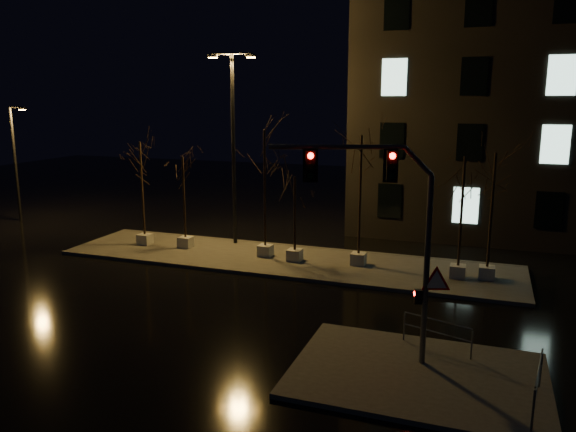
% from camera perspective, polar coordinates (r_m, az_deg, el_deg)
% --- Properties ---
extents(ground, '(90.00, 90.00, 0.00)m').
position_cam_1_polar(ground, '(21.90, -5.91, -8.82)').
color(ground, black).
rests_on(ground, ground).
extents(median, '(22.00, 5.00, 0.15)m').
position_cam_1_polar(median, '(27.12, -0.43, -4.49)').
color(median, '#403E39').
rests_on(median, ground).
extents(sidewalk_corner, '(7.00, 5.00, 0.15)m').
position_cam_1_polar(sidewalk_corner, '(16.83, 13.01, -15.44)').
color(sidewalk_corner, '#403E39').
rests_on(sidewalk_corner, ground).
extents(tree_0, '(1.80, 1.80, 5.54)m').
position_cam_1_polar(tree_0, '(29.91, -14.71, 5.02)').
color(tree_0, '#AFAEA4').
rests_on(tree_0, median).
extents(tree_1, '(1.80, 1.80, 4.82)m').
position_cam_1_polar(tree_1, '(28.87, -10.60, 3.89)').
color(tree_1, '#AFAEA4').
rests_on(tree_1, median).
extents(tree_2, '(1.80, 1.80, 6.31)m').
position_cam_1_polar(tree_2, '(26.65, -2.40, 5.87)').
color(tree_2, '#AFAEA4').
rests_on(tree_2, median).
extents(tree_3, '(1.80, 1.80, 4.13)m').
position_cam_1_polar(tree_3, '(26.05, 0.70, 2.08)').
color(tree_3, '#AFAEA4').
rests_on(tree_3, median).
extents(tree_4, '(1.80, 1.80, 6.13)m').
position_cam_1_polar(tree_4, '(25.41, 7.41, 5.18)').
color(tree_4, '#AFAEA4').
rests_on(tree_4, median).
extents(tree_5, '(1.80, 1.80, 5.37)m').
position_cam_1_polar(tree_5, '(24.48, 17.38, 3.13)').
color(tree_5, '#AFAEA4').
rests_on(tree_5, median).
extents(tree_6, '(1.80, 1.80, 5.52)m').
position_cam_1_polar(tree_6, '(24.68, 20.16, 3.29)').
color(tree_6, '#AFAEA4').
rests_on(tree_6, median).
extents(traffic_signal_mast, '(4.95, 1.70, 6.34)m').
position_cam_1_polar(traffic_signal_mast, '(15.82, 10.51, -0.73)').
color(traffic_signal_mast, '#525559').
rests_on(traffic_signal_mast, sidewalk_corner).
extents(streetlight_main, '(2.44, 0.78, 9.79)m').
position_cam_1_polar(streetlight_main, '(29.22, -5.58, 8.05)').
color(streetlight_main, black).
rests_on(streetlight_main, median).
extents(streetlight_far, '(1.42, 0.36, 7.24)m').
position_cam_1_polar(streetlight_far, '(39.42, -25.91, 5.24)').
color(streetlight_far, black).
rests_on(streetlight_far, ground).
extents(guard_rail_a, '(2.12, 0.76, 0.96)m').
position_cam_1_polar(guard_rail_a, '(18.05, 14.89, -11.12)').
color(guard_rail_a, '#525559').
rests_on(guard_rail_a, sidewalk_corner).
extents(guard_rail_b, '(0.38, 2.32, 1.11)m').
position_cam_1_polar(guard_rail_b, '(15.73, 24.04, -15.03)').
color(guard_rail_b, '#525559').
rests_on(guard_rail_b, sidewalk_corner).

